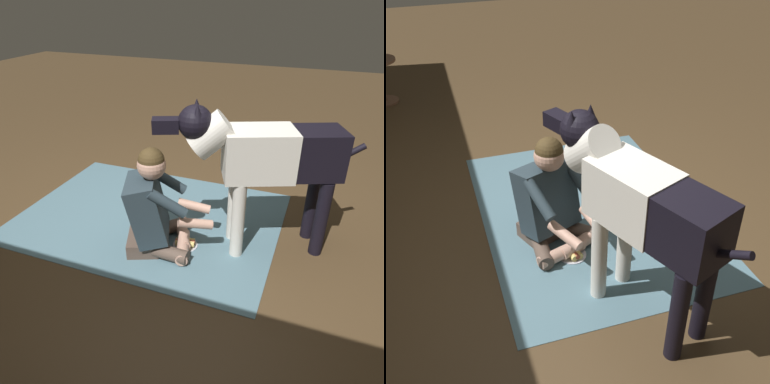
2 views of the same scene
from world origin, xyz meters
TOP-DOWN VIEW (x-y plane):
  - ground_plane at (0.00, 0.00)m, footprint 15.96×15.96m
  - area_rug at (0.27, -0.19)m, footprint 2.30×1.67m
  - person_sitting_on_floor at (0.03, 0.18)m, footprint 0.73×0.61m
  - large_dog at (-0.72, -0.13)m, footprint 1.42×0.70m
  - hot_dog_on_plate at (-0.19, 0.10)m, footprint 0.20×0.20m

SIDE VIEW (x-z plane):
  - ground_plane at x=0.00m, z-range 0.00..0.00m
  - area_rug at x=0.27m, z-range 0.00..0.01m
  - hot_dog_on_plate at x=-0.19m, z-range 0.00..0.06m
  - person_sitting_on_floor at x=0.03m, z-range -0.08..0.78m
  - large_dog at x=-0.72m, z-range 0.17..1.35m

